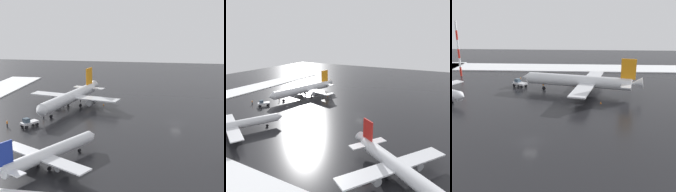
{
  "view_description": "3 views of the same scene",
  "coord_description": "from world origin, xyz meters",
  "views": [
    {
      "loc": [
        -3.04,
        -90.25,
        28.45
      ],
      "look_at": [
        -19.24,
        10.33,
        4.27
      ],
      "focal_mm": 55.0,
      "sensor_mm": 36.0,
      "label": 1
    },
    {
      "loc": [
        29.32,
        -68.44,
        27.42
      ],
      "look_at": [
        -11.23,
        4.25,
        4.37
      ],
      "focal_mm": 35.0,
      "sensor_mm": 36.0,
      "label": 2
    },
    {
      "loc": [
        47.34,
        9.09,
        24.13
      ],
      "look_at": [
        -21.12,
        5.32,
        2.43
      ],
      "focal_mm": 45.0,
      "sensor_mm": 36.0,
      "label": 3
    }
  ],
  "objects": [
    {
      "name": "airplane_parked_starboard",
      "position": [
        -32.15,
        9.7,
        3.56
      ],
      "size": [
        30.1,
        35.91,
        10.76
      ],
      "rotation": [
        0.0,
        0.0,
        4.49
      ],
      "color": "silver",
      "rests_on": "ground_plane"
    },
    {
      "name": "ground_crew_beside_wing",
      "position": [
        -34.56,
        9.91,
        0.97
      ],
      "size": [
        0.36,
        0.36,
        1.71
      ],
      "rotation": [
        0.0,
        0.0,
        0.68
      ],
      "color": "black",
      "rests_on": "ground_plane"
    },
    {
      "name": "ground_crew_mid_apron",
      "position": [
        -43.55,
        -10.6,
        0.97
      ],
      "size": [
        0.36,
        0.36,
        1.71
      ],
      "rotation": [
        0.0,
        0.0,
        5.79
      ],
      "color": "black",
      "rests_on": "ground_plane"
    },
    {
      "name": "antenna_mast",
      "position": [
        -51.45,
        -34.4,
        9.85
      ],
      "size": [
        0.7,
        0.7,
        19.71
      ],
      "color": "red",
      "rests_on": "ground_plane"
    },
    {
      "name": "ground_plane",
      "position": [
        0.0,
        0.0,
        0.0
      ],
      "size": [
        240.0,
        240.0,
        0.0
      ],
      "primitive_type": "plane",
      "color": "black"
    },
    {
      "name": "snow_bank_left",
      "position": [
        -67.0,
        0.0,
        0.18
      ],
      "size": [
        14.0,
        116.0,
        0.35
      ],
      "primitive_type": "cube",
      "color": "white",
      "rests_on": "ground_plane"
    },
    {
      "name": "traffic_cone_mid_line",
      "position": [
        -22.76,
        14.94,
        0.28
      ],
      "size": [
        0.36,
        0.36,
        0.55
      ],
      "primitive_type": "cone",
      "color": "orange",
      "rests_on": "ground_plane"
    },
    {
      "name": "ground_crew_by_nose_gear",
      "position": [
        -36.76,
        -2.08,
        0.97
      ],
      "size": [
        0.36,
        0.36,
        1.71
      ],
      "rotation": [
        0.0,
        0.0,
        5.32
      ],
      "color": "black",
      "rests_on": "ground_plane"
    },
    {
      "name": "traffic_cone_near_nose",
      "position": [
        -39.15,
        7.21,
        0.28
      ],
      "size": [
        0.36,
        0.36,
        0.55
      ],
      "primitive_type": "cone",
      "color": "orange",
      "rests_on": "ground_plane"
    },
    {
      "name": "pushback_tug",
      "position": [
        -37.92,
        -9.85,
        1.28
      ],
      "size": [
        4.33,
        5.06,
        2.5
      ],
      "rotation": [
        0.0,
        0.0,
        4.14
      ],
      "color": "silver",
      "rests_on": "ground_plane"
    }
  ]
}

